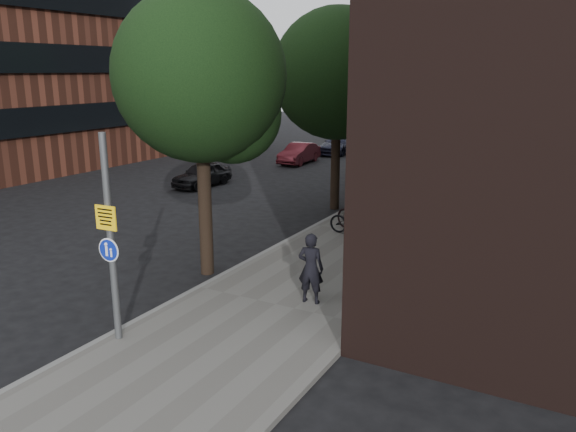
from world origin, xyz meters
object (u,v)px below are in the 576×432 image
Objects in this scene: pedestrian at (311,268)px; parked_bike_facade_near at (387,230)px; parked_car_near at (202,174)px; signpost at (111,239)px.

pedestrian is 5.49m from parked_bike_facade_near.
parked_car_near is at bearing -50.84° from pedestrian.
pedestrian is 1.12× the size of parked_bike_facade_near.
parked_bike_facade_near is at bearing 69.77° from signpost.
parked_car_near is (-10.98, 4.80, 0.05)m from parked_bike_facade_near.
parked_car_near is at bearing 117.18° from signpost.
parked_bike_facade_near is (-0.01, 5.47, -0.45)m from pedestrian.
signpost is at bearing -55.74° from parked_car_near.
signpost reaches higher than parked_bike_facade_near.
parked_car_near is at bearing 66.40° from parked_bike_facade_near.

